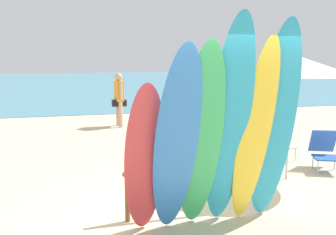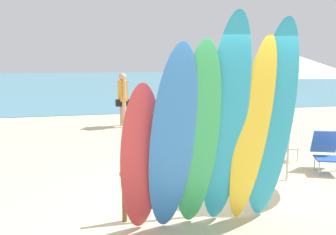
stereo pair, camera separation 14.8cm
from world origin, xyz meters
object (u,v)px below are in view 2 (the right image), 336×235
surfboard_rack (196,179)px  surfboard_teal_5 (272,125)px  surfboard_teal_3 (225,127)px  beachgoer_near_rack (123,96)px  beach_chair_red (280,140)px  surfboard_blue_1 (173,144)px  beach_umbrella (293,65)px  surfboard_yellow_4 (252,135)px  surfboard_green_2 (197,140)px  surfboard_red_0 (141,160)px  beachgoer_strolling (235,129)px  beach_chair_blue (327,150)px

surfboard_rack → surfboard_teal_5: size_ratio=0.78×
surfboard_teal_3 → beachgoer_near_rack: (-0.35, 7.79, -0.39)m
beachgoer_near_rack → beach_chair_red: (2.95, -4.72, -0.58)m
surfboard_blue_1 → beach_umbrella: 3.23m
surfboard_teal_3 → surfboard_yellow_4: 0.40m
surfboard_teal_5 → surfboard_green_2: bearing=-173.1°
surfboard_teal_3 → beachgoer_near_rack: 7.81m
surfboard_red_0 → surfboard_blue_1: surfboard_blue_1 is taller
surfboard_teal_3 → surfboard_teal_5: (0.69, 0.08, -0.02)m
surfboard_green_2 → surfboard_rack: bearing=75.2°
surfboard_rack → beach_umbrella: 2.82m
surfboard_green_2 → beach_chair_red: size_ratio=3.20×
surfboard_rack → surfboard_red_0: size_ratio=1.09×
surfboard_green_2 → surfboard_yellow_4: size_ratio=0.99×
beachgoer_strolling → beach_chair_blue: 1.89m
surfboard_rack → beachgoer_strolling: (1.37, 1.82, 0.32)m
beach_chair_red → beach_chair_blue: bearing=-68.4°
surfboard_teal_5 → surfboard_teal_3: bearing=-169.8°
beach_chair_blue → beach_umbrella: beach_umbrella is taller
beach_chair_red → beach_umbrella: beach_umbrella is taller
beach_umbrella → surfboard_rack: bearing=-153.4°
surfboard_red_0 → beachgoer_near_rack: (0.70, 7.65, 0.01)m
surfboard_teal_5 → beach_chair_blue: size_ratio=3.24×
beachgoer_near_rack → surfboard_green_2: bearing=173.4°
surfboard_teal_5 → beach_chair_blue: surfboard_teal_5 is taller
surfboard_red_0 → surfboard_teal_5: bearing=-1.5°
surfboard_blue_1 → surfboard_red_0: bearing=152.1°
surfboard_green_2 → beachgoer_near_rack: (0.01, 7.77, -0.23)m
surfboard_red_0 → beachgoer_near_rack: 7.68m
surfboard_rack → surfboard_blue_1: 1.06m
surfboard_green_2 → surfboard_teal_5: 1.06m
surfboard_green_2 → surfboard_yellow_4: surfboard_yellow_4 is taller
beach_chair_blue → surfboard_green_2: bearing=-126.9°
surfboard_green_2 → beach_chair_red: bearing=49.2°
beachgoer_near_rack → surfboard_yellow_4: bearing=178.8°
surfboard_rack → beach_chair_blue: (3.17, 1.39, -0.11)m
surfboard_red_0 → beach_chair_red: surfboard_red_0 is taller
surfboard_green_2 → beachgoer_strolling: 2.89m
beachgoer_near_rack → beachgoer_strolling: size_ratio=1.17×
surfboard_rack → beach_chair_blue: 3.46m
surfboard_blue_1 → beach_chair_red: size_ratio=3.15×
surfboard_teal_5 → beach_umbrella: bearing=55.4°
surfboard_rack → surfboard_red_0: 1.09m
surfboard_rack → surfboard_teal_3: size_ratio=0.76×
surfboard_rack → surfboard_teal_3: (0.17, -0.61, 0.86)m
surfboard_rack → beachgoer_near_rack: bearing=91.5°
beachgoer_strolling → beach_chair_red: size_ratio=1.86×
surfboard_yellow_4 → beach_chair_blue: bearing=31.5°
surfboard_red_0 → beachgoer_strolling: (2.26, 2.28, -0.13)m
surfboard_blue_1 → surfboard_teal_3: size_ratio=0.87×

